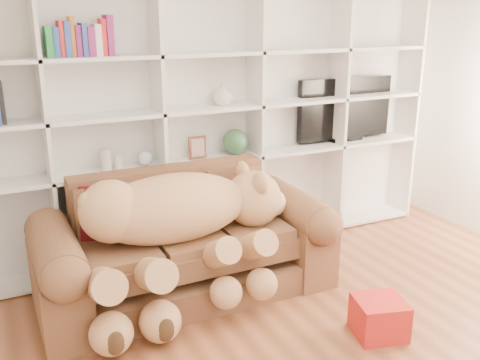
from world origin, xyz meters
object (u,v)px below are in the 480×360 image
sofa (185,250)px  gift_box (379,318)px  teddy_bear (178,224)px  tv (345,110)px

sofa → gift_box: bearing=-49.9°
sofa → teddy_bear: size_ratio=1.30×
sofa → teddy_bear: bearing=-120.4°
teddy_bear → tv: size_ratio=1.62×
teddy_bear → tv: 2.28m
sofa → teddy_bear: teddy_bear is taller
gift_box → tv: (0.99, 1.80, 1.04)m
gift_box → sofa: bearing=130.1°
sofa → gift_box: 1.49m
sofa → tv: (1.94, 0.68, 0.82)m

